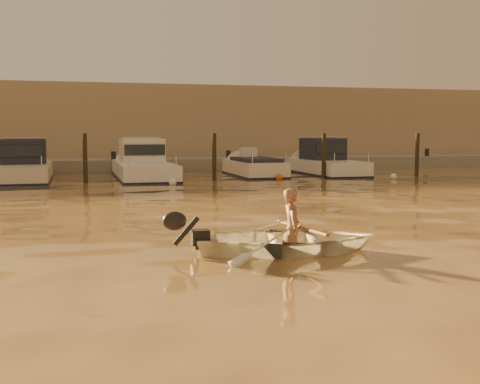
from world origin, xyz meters
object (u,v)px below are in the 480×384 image
object	(u,v)px
dinghy	(286,240)
moored_boat_1	(23,166)
waterfront_building	(170,126)
moored_boat_2	(143,164)
moored_boat_3	(254,171)
person	(292,229)
moored_boat_4	(327,161)

from	to	relation	value
dinghy	moored_boat_1	bearing A→B (deg)	27.63
waterfront_building	moored_boat_1	bearing A→B (deg)	-126.06
moored_boat_1	waterfront_building	distance (m)	13.72
moored_boat_1	waterfront_building	world-z (taller)	waterfront_building
moored_boat_2	moored_boat_3	distance (m)	5.19
dinghy	person	world-z (taller)	person
person	moored_boat_2	world-z (taller)	moored_boat_2
dinghy	moored_boat_3	distance (m)	17.98
person	moored_boat_3	bearing A→B (deg)	-4.88
moored_boat_1	moored_boat_3	distance (m)	10.24
person	moored_boat_2	size ratio (longest dim) A/B	0.18
moored_boat_3	moored_boat_4	bearing A→B (deg)	0.00
moored_boat_1	moored_boat_4	xyz separation A→B (m)	(13.93, 0.00, 0.00)
person	moored_boat_2	xyz separation A→B (m)	(-0.62, 17.38, 0.22)
dinghy	moored_boat_2	world-z (taller)	moored_boat_2
moored_boat_1	waterfront_building	bearing A→B (deg)	53.94
moored_boat_1	moored_boat_2	xyz separation A→B (m)	(5.07, 0.00, 0.00)
dinghy	moored_boat_4	world-z (taller)	moored_boat_4
dinghy	moored_boat_2	distance (m)	17.38
dinghy	moored_boat_4	size ratio (longest dim) A/B	0.48
moored_boat_4	moored_boat_2	bearing A→B (deg)	180.00
dinghy	moored_boat_4	bearing A→B (deg)	-15.87
moored_boat_4	waterfront_building	distance (m)	12.62
moored_boat_3	person	bearing A→B (deg)	-104.68
dinghy	waterfront_building	size ratio (longest dim) A/B	0.07
moored_boat_1	waterfront_building	size ratio (longest dim) A/B	0.14
moored_boat_1	moored_boat_4	size ratio (longest dim) A/B	1.02
moored_boat_3	moored_boat_4	world-z (taller)	moored_boat_4
dinghy	moored_boat_2	size ratio (longest dim) A/B	0.40
person	moored_boat_4	xyz separation A→B (m)	(8.25, 17.38, 0.22)
moored_boat_3	waterfront_building	xyz separation A→B (m)	(-2.23, 11.00, 2.17)
dinghy	person	xyz separation A→B (m)	(0.10, -0.02, 0.20)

